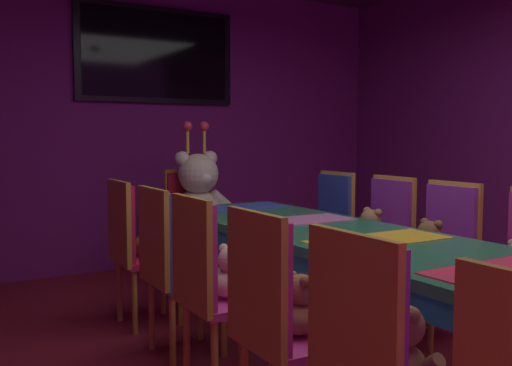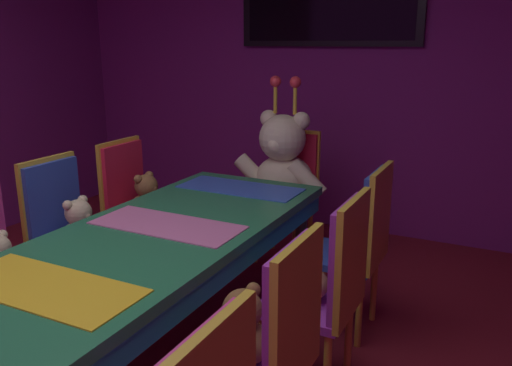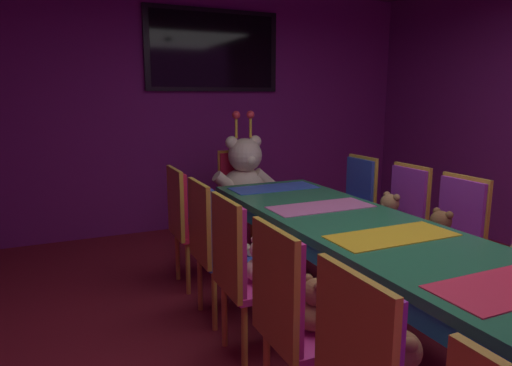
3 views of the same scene
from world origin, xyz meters
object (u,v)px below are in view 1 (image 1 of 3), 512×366
Objects in this scene: chair_left_2 at (272,307)px; teddy_right_4 at (370,233)px; teddy_left_2 at (302,308)px; wall_tv at (157,55)px; teddy_left_5 at (152,237)px; banquet_table at (379,256)px; chair_left_1 at (371,354)px; teddy_left_3 at (232,276)px; chair_left_3 at (206,275)px; chair_left_4 at (167,255)px; chair_right_5 at (329,220)px; teddy_left_1 at (404,350)px; throne_chair at (191,214)px; teddy_left_4 at (190,253)px; chair_left_5 at (131,238)px; teddy_right_3 at (428,247)px; king_teddy_bear at (199,198)px; chair_right_4 at (385,230)px; chair_right_3 at (445,243)px.

chair_left_2 reaches higher than teddy_right_4.
wall_tv reaches higher than teddy_left_2.
teddy_left_5 is 2.29m from wall_tv.
chair_left_1 reaches higher than banquet_table.
wall_tv reaches higher than teddy_left_3.
chair_left_3 is at bearing -106.60° from wall_tv.
chair_left_4 is 1.00× the size of chair_right_5.
throne_chair is at bearing 77.92° from teddy_left_1.
throne_chair is 0.63× the size of wall_tv.
chair_left_3 is at bearing -180.00° from teddy_left_3.
banquet_table is 11.05× the size of teddy_left_4.
teddy_left_2 is at bearing -101.55° from wall_tv.
chair_left_5 is at bearing -22.04° from teddy_right_4.
teddy_right_3 is 2.02m from king_teddy_bear.
king_teddy_bear is at bearing -70.29° from teddy_right_3.
chair_left_2 and chair_left_5 have the same top height.
wall_tv is at bearing 76.13° from teddy_left_3.
chair_right_4 is at bearing 29.54° from throne_chair.
teddy_left_5 is 0.34× the size of chair_right_5.
chair_left_3 is 1.00× the size of chair_left_4.
chair_left_2 and chair_right_3 have the same top height.
teddy_left_3 is at bearing 0.00° from chair_left_3.
teddy_left_4 is at bearing -76.57° from chair_left_5.
teddy_right_3 is 0.34× the size of king_teddy_bear.
wall_tv is at bearing -76.47° from teddy_right_3.
teddy_left_2 is 1.63m from chair_right_3.
teddy_right_3 is 0.56m from teddy_right_4.
chair_left_1 and chair_left_4 have the same top height.
teddy_left_2 is 1.78m from chair_left_5.
teddy_left_5 is at bearing 89.49° from teddy_left_2.
chair_left_1 reaches higher than teddy_left_1.
teddy_right_4 is (1.54, 1.71, -0.01)m from chair_left_1.
teddy_left_3 is at bearing -103.87° from wall_tv.
chair_right_4 is (1.68, 1.71, 0.00)m from chair_left_1.
teddy_left_5 is at bearing -41.06° from teddy_right_3.
chair_left_3 is 1.15m from chair_left_5.
chair_left_1 is 3.32m from throne_chair.
teddy_left_2 is 0.28× the size of chair_left_4.
chair_left_2 is 1.00× the size of chair_left_4.
teddy_left_2 is 1.15m from teddy_left_4.
chair_left_3 is 0.63× the size of wall_tv.
teddy_left_2 is 0.85× the size of teddy_right_4.
chair_left_1 and chair_right_5 have the same top height.
chair_left_5 is at bearing -0.27° from chair_right_5.
teddy_left_1 is at bearing -75.09° from chair_left_2.
chair_right_5 is (0.82, 1.46, -0.06)m from banquet_table.
chair_left_1 and throne_chair have the same top height.
chair_left_3 is (0.01, 0.62, 0.00)m from chair_left_2.
teddy_left_3 is (0.14, 1.18, -0.02)m from chair_left_1.
teddy_left_4 is (0.01, 1.71, 0.01)m from teddy_left_1.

